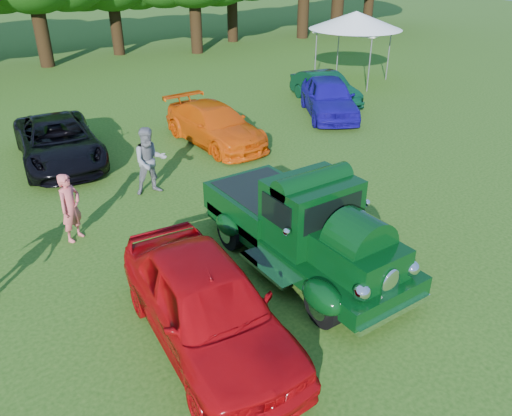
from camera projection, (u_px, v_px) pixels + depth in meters
ground at (299, 273)px, 10.58m from camera, size 120.00×120.00×0.00m
hero_pickup at (302, 227)px, 10.49m from camera, size 2.47×5.30×2.07m
red_convertible at (207, 304)px, 8.39m from camera, size 2.29×4.82×1.59m
back_car_black at (58, 141)px, 15.69m from camera, size 2.86×5.24×1.39m
back_car_orange at (215, 125)px, 17.21m from camera, size 2.06×4.70×1.34m
back_car_blue at (329, 97)px, 20.01m from camera, size 3.83×4.81×1.54m
back_car_green at (325, 88)px, 21.70m from camera, size 2.04×4.17×1.31m
spectator_pink at (71, 207)px, 11.43m from camera, size 0.72×0.66×1.66m
spectator_grey at (150, 161)px, 13.58m from camera, size 1.04×0.87×1.90m
canopy_tent at (356, 21)px, 24.11m from camera, size 5.97×5.97×3.39m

